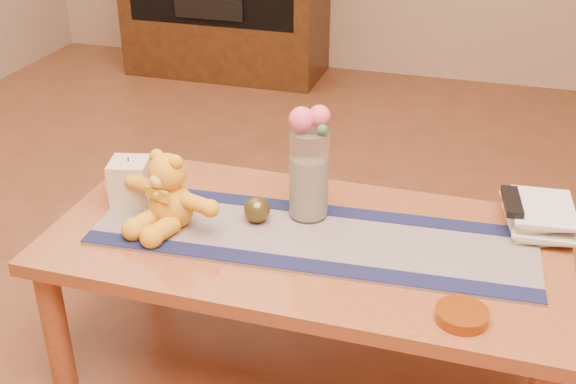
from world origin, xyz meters
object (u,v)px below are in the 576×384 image
(glass_vase, at_px, (309,174))
(amber_dish, at_px, (462,315))
(bronze_ball, at_px, (257,210))
(pillar_candle, at_px, (131,181))
(teddy_bear, at_px, (170,190))
(tv_remote, at_px, (512,202))
(book_bottom, at_px, (508,223))

(glass_vase, xyz_separation_m, amber_dish, (0.46, -0.35, -0.12))
(bronze_ball, bearing_deg, amber_dish, -24.92)
(pillar_candle, distance_m, amber_dish, 1.02)
(glass_vase, distance_m, bronze_ball, 0.18)
(teddy_bear, relative_size, pillar_candle, 2.33)
(glass_vase, xyz_separation_m, bronze_ball, (-0.13, -0.08, -0.09))
(glass_vase, height_order, amber_dish, glass_vase)
(pillar_candle, height_order, tv_remote, pillar_candle)
(glass_vase, bearing_deg, bronze_ball, -149.22)
(teddy_bear, height_order, bronze_ball, teddy_bear)
(pillar_candle, distance_m, glass_vase, 0.53)
(pillar_candle, relative_size, amber_dish, 1.07)
(teddy_bear, bearing_deg, glass_vase, 40.42)
(teddy_bear, height_order, amber_dish, teddy_bear)
(glass_vase, height_order, book_bottom, glass_vase)
(glass_vase, bearing_deg, book_bottom, 11.61)
(pillar_candle, xyz_separation_m, glass_vase, (0.52, 0.07, 0.06))
(book_bottom, relative_size, tv_remote, 1.39)
(glass_vase, distance_m, tv_remote, 0.56)
(teddy_bear, bearing_deg, tv_remote, 32.77)
(book_bottom, bearing_deg, glass_vase, -179.13)
(tv_remote, bearing_deg, glass_vase, -177.15)
(teddy_bear, relative_size, tv_remote, 1.90)
(pillar_candle, xyz_separation_m, amber_dish, (0.98, -0.28, -0.06))
(book_bottom, bearing_deg, teddy_bear, -174.30)
(glass_vase, height_order, tv_remote, glass_vase)
(bronze_ball, xyz_separation_m, book_bottom, (0.68, 0.19, -0.03))
(book_bottom, bearing_deg, bronze_ball, -175.13)
(pillar_candle, bearing_deg, teddy_bear, -25.94)
(glass_vase, bearing_deg, tv_remote, 10.59)
(amber_dish, bearing_deg, glass_vase, 142.75)
(glass_vase, relative_size, bronze_ball, 3.50)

